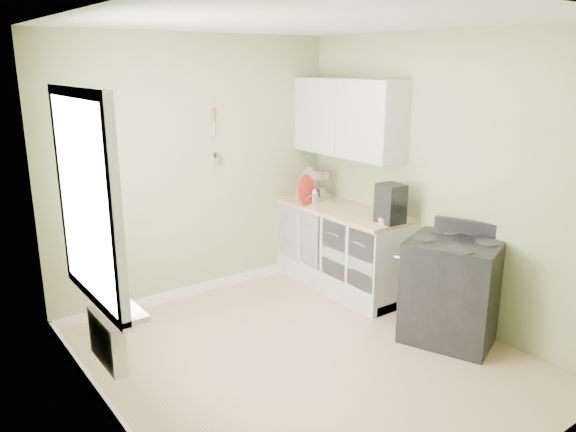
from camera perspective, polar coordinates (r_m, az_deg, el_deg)
floor at (r=4.88m, az=1.63°, el=-14.42°), size 3.20×3.60×0.02m
ceiling at (r=4.25m, az=1.92°, el=19.36°), size 3.20×3.60×0.02m
wall_back at (r=5.87m, az=-9.23°, el=4.72°), size 3.20×0.02×2.70m
wall_left at (r=3.64m, az=-18.66°, el=-2.46°), size 0.02×3.60×2.70m
wall_right at (r=5.48m, az=15.16°, el=3.64°), size 0.02×3.60×2.70m
base_cabinets at (r=6.16m, az=5.50°, el=-3.43°), size 0.60×1.60×0.87m
countertop at (r=6.03m, az=5.54°, el=0.65°), size 0.64×1.60×0.04m
upper_cabinets at (r=6.02m, az=6.11°, el=9.91°), size 0.35×1.40×0.80m
window at (r=3.87m, az=-19.92°, el=1.55°), size 0.06×1.14×1.44m
window_sill at (r=4.09m, az=-18.08°, el=-7.43°), size 0.18×1.14×0.04m
radiator at (r=4.18m, az=-17.88°, el=-11.93°), size 0.12×0.50×0.35m
wall_utensils at (r=5.90m, az=-7.45°, el=6.96°), size 0.02×0.14×0.58m
stove at (r=5.20m, az=16.30°, el=-7.23°), size 0.91×0.94×1.05m
stand_mixer at (r=6.36m, az=2.82°, el=3.11°), size 0.23×0.33×0.37m
kettle at (r=6.14m, az=2.66°, el=1.97°), size 0.17×0.10×0.17m
coffee_maker at (r=5.48m, az=10.35°, el=1.15°), size 0.23×0.25×0.38m
red_tray at (r=6.08m, az=1.82°, el=2.69°), size 0.34×0.17×0.34m
jar at (r=5.44m, az=9.50°, el=-0.44°), size 0.07×0.07×0.08m
plant_a at (r=3.80m, az=-16.80°, el=-6.58°), size 0.16×0.17×0.27m
plant_b at (r=3.95m, az=-17.76°, el=-5.36°), size 0.20×0.22×0.33m
plant_c at (r=4.19m, az=-18.93°, el=-4.28°), size 0.20×0.20×0.33m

